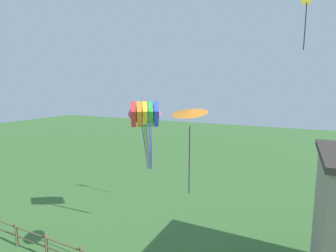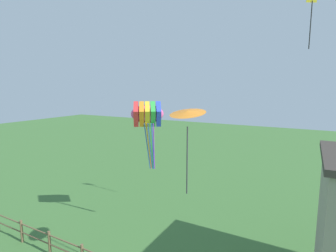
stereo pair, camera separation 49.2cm
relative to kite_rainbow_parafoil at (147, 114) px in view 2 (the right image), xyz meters
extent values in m
cylinder|color=brown|center=(-5.54, -4.36, -6.38)|extent=(0.14, 0.14, 1.27)
cylinder|color=brown|center=(-3.21, -4.36, -6.38)|extent=(0.14, 0.14, 1.27)
ellipsoid|color=#E54C8C|center=(0.00, 0.00, 0.03)|extent=(2.30, 2.18, 1.38)
cube|color=red|center=(-0.53, -0.35, 0.03)|extent=(1.00, 1.32, 1.41)
cube|color=orange|center=(-0.26, -0.17, 0.03)|extent=(1.00, 1.32, 1.41)
cube|color=yellow|center=(0.00, 0.00, 0.03)|extent=(1.00, 1.32, 1.41)
cube|color=green|center=(0.26, 0.18, 0.03)|extent=(1.00, 1.32, 1.41)
cube|color=blue|center=(0.52, 0.35, 0.03)|extent=(1.00, 1.32, 1.41)
cylinder|color=blue|center=(0.08, -0.16, -1.79)|extent=(0.23, 0.41, 2.69)
cylinder|color=orange|center=(0.17, -0.16, -1.79)|extent=(0.16, 0.43, 2.69)
cylinder|color=blue|center=(0.26, -0.14, -1.79)|extent=(0.09, 0.43, 2.69)
cylinder|color=green|center=(0.34, -0.13, -1.79)|extent=(0.09, 0.43, 2.69)
cylinder|color=blue|center=(0.41, -0.11, -1.79)|extent=(0.16, 0.43, 2.69)
cylinder|color=purple|center=(0.47, -0.08, -1.79)|extent=(0.23, 0.41, 2.69)
cone|color=orange|center=(4.20, -3.80, 0.62)|extent=(1.50, 1.49, 0.36)
cylinder|color=#333338|center=(4.20, -3.80, -1.17)|extent=(0.05, 0.05, 2.53)
cylinder|color=black|center=(7.77, 3.18, 4.61)|extent=(0.05, 0.05, 2.33)
camera|label=1|loc=(7.62, -12.55, 1.47)|focal=28.00mm
camera|label=2|loc=(8.06, -12.33, 1.47)|focal=28.00mm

